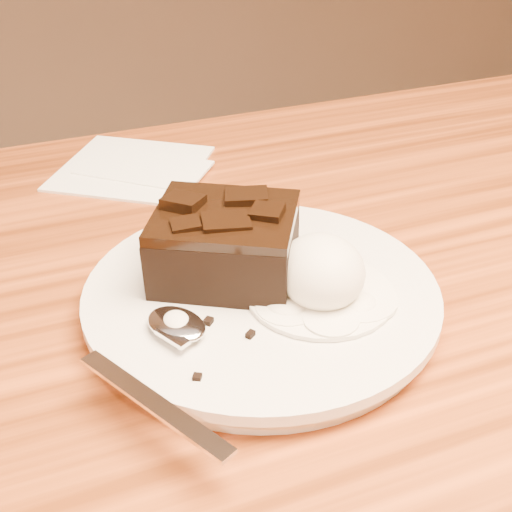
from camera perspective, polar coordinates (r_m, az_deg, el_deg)
name	(u,v)px	position (r m, az deg, el deg)	size (l,w,h in m)	color
plate	(261,300)	(0.48, 0.44, -3.60)	(0.24, 0.24, 0.02)	silver
brownie	(225,248)	(0.48, -2.52, 0.69)	(0.09, 0.08, 0.04)	black
ice_cream_scoop	(321,272)	(0.46, 5.35, -1.28)	(0.06, 0.06, 0.05)	white
melt_puddle	(320,295)	(0.47, 5.24, -3.17)	(0.10, 0.10, 0.00)	white
spoon	(177,326)	(0.44, -6.52, -5.75)	(0.03, 0.17, 0.01)	silver
napkin	(131,167)	(0.70, -10.17, 7.21)	(0.13, 0.13, 0.01)	white
crumb_a	(208,321)	(0.45, -3.91, -5.36)	(0.01, 0.01, 0.00)	black
crumb_b	(197,377)	(0.41, -4.83, -9.84)	(0.01, 0.01, 0.00)	black
crumb_c	(250,335)	(0.43, -0.47, -6.45)	(0.01, 0.00, 0.00)	black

